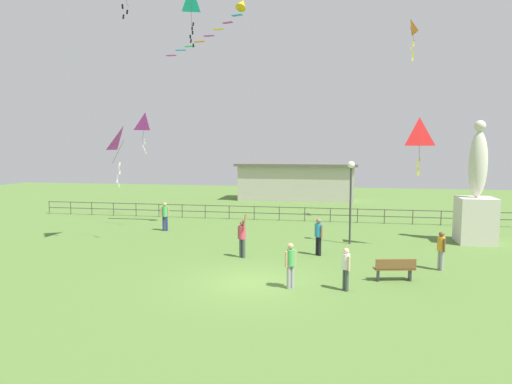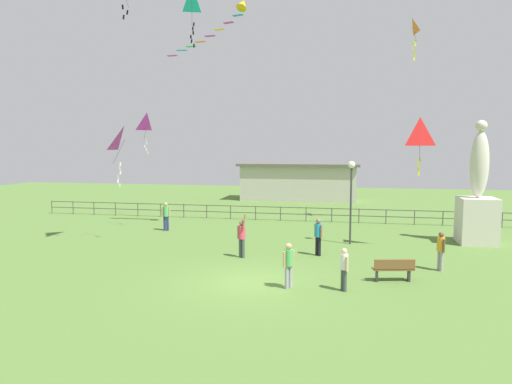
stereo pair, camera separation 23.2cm
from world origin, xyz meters
The scene contains 18 objects.
ground_plane centered at (0.00, 0.00, 0.00)m, with size 80.00×80.00×0.00m, color #517533.
statue_monument centered at (10.09, 8.79, 1.94)m, with size 1.78×1.78×6.30m.
lamppost centered at (3.72, 7.40, 3.10)m, with size 0.36×0.36×4.25m.
park_bench centered at (5.21, 1.16, 0.46)m, with size 1.55×0.72×0.85m.
person_0 centered at (-1.10, 3.58, 1.00)m, with size 0.48×0.42×1.99m.
person_1 centered at (1.50, -0.43, 0.93)m, with size 0.37×0.38×1.62m.
person_2 centered at (-6.96, 9.09, 0.97)m, with size 0.50×0.31×1.69m.
person_3 centered at (3.40, -0.34, 0.86)m, with size 0.28×0.40×1.50m.
person_4 centered at (2.25, 4.62, 0.99)m, with size 0.38×0.41×1.72m.
person_5 centered at (7.21, 3.01, 0.91)m, with size 0.29×0.45×1.58m.
kite_0 centered at (-7.78, 5.77, 5.21)m, with size 1.08×0.83×3.09m.
kite_1 centered at (6.84, 6.79, 5.60)m, with size 1.00×0.61×2.76m.
kite_2 centered at (7.27, 13.90, 12.20)m, with size 0.57×0.99×2.54m.
kite_4 centered at (-4.61, 7.45, 12.56)m, with size 0.87×0.97×3.11m.
kite_5 centered at (-10.11, 13.68, 6.56)m, with size 1.05×1.07×2.81m.
streamer_kite centered at (-2.67, 9.43, 12.57)m, with size 5.14×1.26×2.90m.
waterfront_railing centered at (-0.46, 14.00, 0.63)m, with size 36.06×0.06×0.95m.
pavilion_building centered at (-0.78, 26.00, 1.74)m, with size 11.05×3.99×3.42m.
Camera 2 is at (3.32, -15.77, 4.97)m, focal length 31.58 mm.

